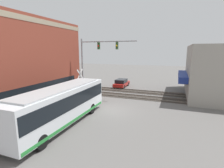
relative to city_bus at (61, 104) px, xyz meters
The scene contains 9 objects.
ground_plane 6.08m from the city_bus, 28.85° to the right, with size 120.00×120.00×0.00m, color #605E5B.
shop_building 20.97m from the city_bus, 43.57° to the right, with size 12.24×9.48×6.91m.
city_bus is the anchor object (origin of this frame).
traffic_signal_gantry 10.23m from the city_bus, ahead, with size 0.42×7.60×7.76m.
crossing_signal 9.11m from the city_bus, 20.60° to the left, with size 1.41×1.18×3.81m.
rail_track_near 11.57m from the city_bus, 14.18° to the right, with size 2.60×60.00×0.15m.
rail_track_far 14.66m from the city_bus, 11.09° to the right, with size 2.60×60.00×0.15m.
parked_car_red 16.98m from the city_bus, ahead, with size 4.37×1.82×1.36m.
pedestrian_at_crossing 9.36m from the city_bus, 14.38° to the left, with size 0.34×0.34×1.84m.
Camera 1 is at (-16.72, -6.08, 6.19)m, focal length 28.00 mm.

